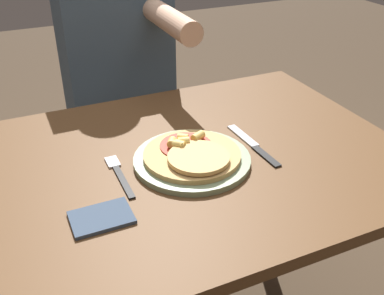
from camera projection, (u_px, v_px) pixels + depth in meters
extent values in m
cube|color=brown|center=(194.00, 161.00, 1.07)|extent=(1.01, 0.76, 0.03)
cylinder|color=brown|center=(16.00, 242.00, 1.36)|extent=(0.06, 0.06, 0.70)
cylinder|color=brown|center=(266.00, 175.00, 1.67)|extent=(0.06, 0.06, 0.70)
cylinder|color=gray|center=(192.00, 160.00, 1.04)|extent=(0.27, 0.27, 0.01)
cylinder|color=tan|center=(192.00, 155.00, 1.03)|extent=(0.22, 0.22, 0.01)
cylinder|color=#9E2819|center=(186.00, 145.00, 1.05)|extent=(0.12, 0.12, 0.00)
cylinder|color=tan|center=(199.00, 157.00, 0.99)|extent=(0.14, 0.14, 0.01)
cylinder|color=#E5BC5B|center=(180.00, 145.00, 1.03)|extent=(0.03, 0.03, 0.02)
cylinder|color=#E5BC5B|center=(184.00, 141.00, 1.05)|extent=(0.03, 0.03, 0.02)
cylinder|color=#E5BC5B|center=(172.00, 142.00, 1.04)|extent=(0.03, 0.03, 0.02)
cylinder|color=#E5BC5B|center=(183.00, 138.00, 1.06)|extent=(0.03, 0.03, 0.02)
cylinder|color=#E5BC5B|center=(198.00, 136.00, 1.07)|extent=(0.04, 0.03, 0.02)
cylinder|color=#E5BC5B|center=(178.00, 144.00, 1.03)|extent=(0.03, 0.03, 0.02)
cube|color=black|center=(124.00, 182.00, 0.97)|extent=(0.02, 0.13, 0.00)
cube|color=silver|center=(113.00, 162.00, 1.04)|extent=(0.03, 0.05, 0.00)
cube|color=black|center=(266.00, 156.00, 1.06)|extent=(0.02, 0.10, 0.00)
cube|color=silver|center=(243.00, 136.00, 1.14)|extent=(0.03, 0.12, 0.00)
cube|color=#38475B|center=(101.00, 218.00, 0.86)|extent=(0.12, 0.08, 0.01)
cylinder|color=#2D2D38|center=(107.00, 182.00, 1.79)|extent=(0.11, 0.11, 0.51)
cylinder|color=#2D2D38|center=(145.00, 172.00, 1.85)|extent=(0.11, 0.11, 0.51)
cube|color=#3D5166|center=(114.00, 47.00, 1.55)|extent=(0.36, 0.22, 0.58)
cylinder|color=tan|center=(171.00, 21.00, 1.31)|extent=(0.07, 0.30, 0.07)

